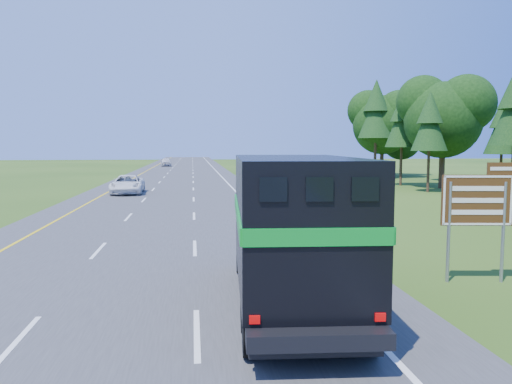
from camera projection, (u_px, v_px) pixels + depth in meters
road at (175, 187)px, 48.92m from camera, size 15.00×260.00×0.04m
lane_markings at (175, 186)px, 48.92m from camera, size 11.15×260.00×0.01m
horse_truck at (291, 227)px, 12.26m from camera, size 3.18×8.58×3.73m
white_suv at (128, 184)px, 41.72m from camera, size 2.69×5.59×1.54m
far_car at (166, 162)px, 97.76m from camera, size 2.26×4.92×1.64m
exit_sign at (478, 205)px, 14.56m from camera, size 2.08×0.35×3.55m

